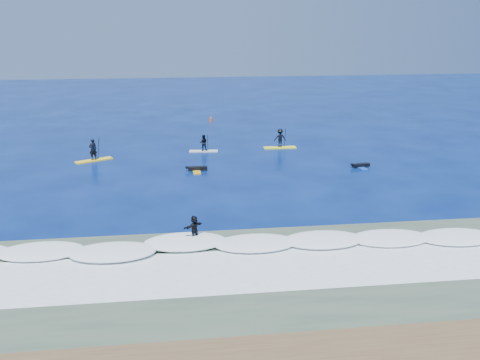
{
  "coord_description": "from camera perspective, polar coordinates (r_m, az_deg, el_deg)",
  "views": [
    {
      "loc": [
        -3.47,
        -37.95,
        12.61
      ],
      "look_at": [
        1.52,
        0.98,
        0.6
      ],
      "focal_mm": 40.0,
      "sensor_mm": 36.0,
      "label": 1
    }
  ],
  "objects": [
    {
      "name": "marker_buoy",
      "position": [
        67.35,
        -3.11,
        6.48
      ],
      "size": [
        0.31,
        0.31,
        0.74
      ],
      "rotation": [
        0.0,
        0.0,
        0.33
      ],
      "color": "#FC4816",
      "rests_on": "ground"
    },
    {
      "name": "whitewater",
      "position": [
        28.17,
        0.55,
        -9.58
      ],
      "size": [
        34.0,
        5.0,
        0.02
      ],
      "primitive_type": "cube",
      "color": "silver",
      "rests_on": "ground"
    },
    {
      "name": "sup_paddler_right",
      "position": [
        53.65,
        4.29,
        4.35
      ],
      "size": [
        3.25,
        0.83,
        2.28
      ],
      "rotation": [
        0.0,
        0.0,
        -0.01
      ],
      "color": "#F4FA1B",
      "rests_on": "ground"
    },
    {
      "name": "shallow_water",
      "position": [
        27.29,
        0.85,
        -10.5
      ],
      "size": [
        90.0,
        13.0,
        0.01
      ],
      "primitive_type": "cube",
      "color": "#344739",
      "rests_on": "ground"
    },
    {
      "name": "ground",
      "position": [
        40.14,
        -1.98,
        -1.31
      ],
      "size": [
        160.0,
        160.0,
        0.0
      ],
      "primitive_type": "plane",
      "color": "#031446",
      "rests_on": "ground"
    },
    {
      "name": "wave_surfer",
      "position": [
        31.16,
        -4.89,
        -5.22
      ],
      "size": [
        2.03,
        1.7,
        1.52
      ],
      "rotation": [
        0.0,
        0.0,
        0.63
      ],
      "color": "white",
      "rests_on": "breaking_wave"
    },
    {
      "name": "sup_paddler_left",
      "position": [
        50.5,
        -15.38,
        2.8
      ],
      "size": [
        3.38,
        2.34,
        2.37
      ],
      "rotation": [
        0.0,
        0.0,
        0.49
      ],
      "color": "yellow",
      "rests_on": "ground"
    },
    {
      "name": "prone_paddler_far",
      "position": [
        47.8,
        12.67,
        1.49
      ],
      "size": [
        1.79,
        2.29,
        0.47
      ],
      "rotation": [
        0.0,
        0.0,
        1.7
      ],
      "color": "#163EA9",
      "rests_on": "ground"
    },
    {
      "name": "breaking_wave",
      "position": [
        30.86,
        -0.21,
        -7.11
      ],
      "size": [
        40.0,
        6.0,
        0.3
      ],
      "primitive_type": "cube",
      "color": "white",
      "rests_on": "ground"
    },
    {
      "name": "prone_paddler_near",
      "position": [
        45.78,
        -4.67,
        1.18
      ],
      "size": [
        1.87,
        2.36,
        0.49
      ],
      "rotation": [
        0.0,
        0.0,
        1.6
      ],
      "color": "gold",
      "rests_on": "ground"
    },
    {
      "name": "sup_paddler_center",
      "position": [
        52.22,
        -3.92,
        3.82
      ],
      "size": [
        2.81,
        0.94,
        1.94
      ],
      "rotation": [
        0.0,
        0.0,
        -0.09
      ],
      "color": "silver",
      "rests_on": "ground"
    }
  ]
}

